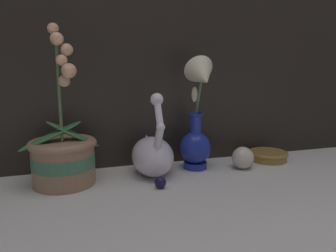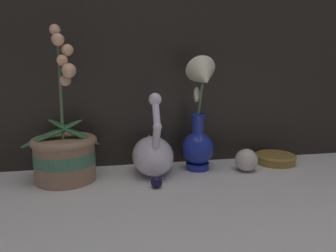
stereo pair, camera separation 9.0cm
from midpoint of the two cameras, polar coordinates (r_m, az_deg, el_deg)
The scene contains 7 objects.
ground_plane at distance 0.84m, azimuth 1.33°, elevation -11.02°, with size 2.80×2.80×0.00m, color beige.
orchid_potted_plant at distance 0.91m, azimuth -20.52°, elevation -4.77°, with size 0.21×0.17×0.41m.
swan_figurine at distance 0.93m, azimuth -5.55°, elevation -4.88°, with size 0.12×0.20×0.24m.
blue_vase at distance 0.95m, azimuth 2.51°, elevation 0.34°, with size 0.09×0.14×0.33m.
glass_sphere at distance 1.00m, azimuth 10.41°, elevation -5.50°, with size 0.07×0.07×0.07m.
amber_dish at distance 1.11m, azimuth 14.79°, elevation -4.92°, with size 0.13×0.13×0.03m.
glass_bauble at distance 0.84m, azimuth -4.46°, elevation -9.85°, with size 0.03×0.03×0.03m.
Camera 1 is at (-0.29, -0.73, 0.31)m, focal length 35.00 mm.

